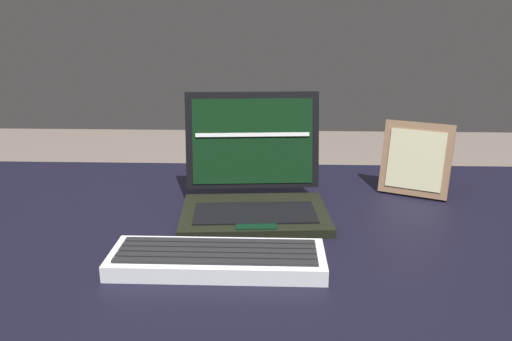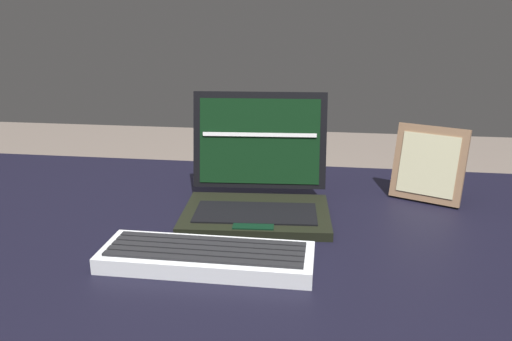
{
  "view_description": "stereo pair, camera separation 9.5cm",
  "coord_description": "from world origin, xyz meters",
  "views": [
    {
      "loc": [
        0.14,
        -0.91,
        1.1
      ],
      "look_at": [
        0.1,
        -0.0,
        0.82
      ],
      "focal_mm": 35.53,
      "sensor_mm": 36.0,
      "label": 1
    },
    {
      "loc": [
        0.23,
        -0.9,
        1.1
      ],
      "look_at": [
        0.1,
        -0.0,
        0.82
      ],
      "focal_mm": 35.53,
      "sensor_mm": 36.0,
      "label": 2
    }
  ],
  "objects": [
    {
      "name": "desk",
      "position": [
        0.0,
        0.0,
        0.63
      ],
      "size": [
        1.7,
        0.82,
        0.71
      ],
      "color": "black",
      "rests_on": "ground"
    },
    {
      "name": "laptop_front",
      "position": [
        0.1,
        0.06,
        0.76
      ],
      "size": [
        0.3,
        0.26,
        0.23
      ],
      "color": "black",
      "rests_on": "desk"
    },
    {
      "name": "external_keyboard",
      "position": [
        0.05,
        -0.18,
        0.73
      ],
      "size": [
        0.34,
        0.12,
        0.03
      ],
      "color": "silver",
      "rests_on": "desk"
    },
    {
      "name": "photo_frame",
      "position": [
        0.45,
        0.18,
        0.79
      ],
      "size": [
        0.15,
        0.1,
        0.16
      ],
      "color": "#896649",
      "rests_on": "desk"
    }
  ]
}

